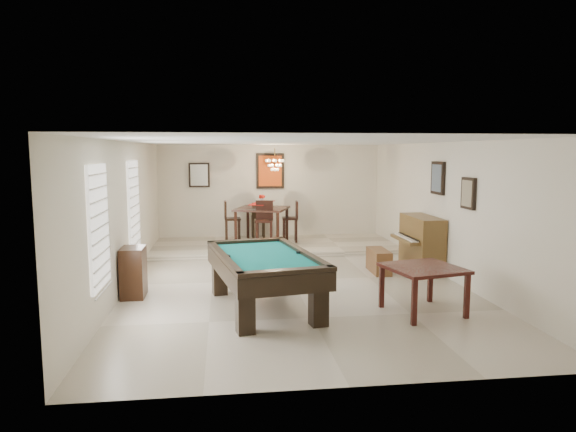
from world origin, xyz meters
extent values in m
cube|color=beige|center=(0.00, 0.00, -0.01)|extent=(6.00, 9.00, 0.02)
cube|color=silver|center=(0.00, 4.50, 1.30)|extent=(6.00, 0.04, 2.60)
cube|color=silver|center=(0.00, -4.50, 1.30)|extent=(6.00, 0.04, 2.60)
cube|color=silver|center=(-3.00, 0.00, 1.30)|extent=(0.04, 9.00, 2.60)
cube|color=silver|center=(3.00, 0.00, 1.30)|extent=(0.04, 9.00, 2.60)
cube|color=white|center=(0.00, 0.00, 2.60)|extent=(6.00, 9.00, 0.04)
cube|color=beige|center=(0.00, 3.25, 0.06)|extent=(6.00, 2.50, 0.12)
cube|color=white|center=(-2.97, -2.20, 1.40)|extent=(0.06, 1.00, 1.70)
cube|color=white|center=(-2.97, 0.60, 1.40)|extent=(0.06, 1.00, 1.70)
cube|color=brown|center=(1.82, 0.41, 0.23)|extent=(0.35, 0.84, 0.46)
cube|color=black|center=(-2.78, -0.79, 0.42)|extent=(0.37, 0.56, 0.84)
cube|color=#D84C14|center=(0.00, 4.46, 1.90)|extent=(0.75, 0.06, 0.95)
cube|color=white|center=(-1.90, 4.46, 1.80)|extent=(0.55, 0.06, 0.65)
cube|color=slate|center=(2.96, 0.30, 1.90)|extent=(0.06, 0.55, 0.65)
cube|color=gray|center=(2.96, -1.00, 1.70)|extent=(0.06, 0.45, 0.55)
camera|label=1|loc=(-1.27, -9.42, 2.42)|focal=32.00mm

